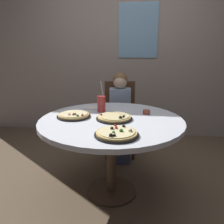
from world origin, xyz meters
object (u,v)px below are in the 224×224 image
(diner_child, at_px, (120,121))
(soda_cup, at_px, (101,104))
(chair_wooden, at_px, (120,114))
(pizza_veggie, at_px, (114,117))
(sauce_bowl, at_px, (146,112))
(pizza_pepperoni, at_px, (74,115))
(plate_small, at_px, (91,108))
(dining_table, at_px, (111,128))
(pizza_cheese, at_px, (117,133))

(diner_child, relative_size, soda_cup, 3.53)
(chair_wooden, xyz_separation_m, diner_child, (0.02, -0.18, -0.05))
(diner_child, xyz_separation_m, pizza_veggie, (0.02, -0.76, 0.28))
(sauce_bowl, bearing_deg, pizza_pepperoni, -164.62)
(diner_child, height_order, plate_small, diner_child)
(chair_wooden, distance_m, plate_small, 0.68)
(dining_table, bearing_deg, diner_child, 89.33)
(soda_cup, height_order, sauce_bowl, soda_cup)
(pizza_pepperoni, bearing_deg, soda_cup, 43.55)
(chair_wooden, xyz_separation_m, pizza_pepperoni, (-0.34, -0.92, 0.24))
(soda_cup, relative_size, sauce_bowl, 4.38)
(pizza_veggie, bearing_deg, sauce_bowl, 35.53)
(pizza_cheese, distance_m, soda_cup, 0.67)
(pizza_cheese, xyz_separation_m, soda_cup, (-0.22, 0.63, 0.06))
(diner_child, height_order, pizza_veggie, diner_child)
(diner_child, relative_size, sauce_bowl, 15.46)
(pizza_veggie, bearing_deg, plate_small, 129.07)
(plate_small, bearing_deg, pizza_pepperoni, -104.83)
(diner_child, distance_m, soda_cup, 0.65)
(dining_table, relative_size, plate_small, 7.17)
(chair_wooden, height_order, soda_cup, soda_cup)
(dining_table, relative_size, diner_child, 1.19)
(soda_cup, bearing_deg, sauce_bowl, -3.67)
(pizza_veggie, bearing_deg, soda_cup, 123.85)
(plate_small, bearing_deg, chair_wooden, 66.81)
(pizza_pepperoni, relative_size, plate_small, 1.72)
(dining_table, xyz_separation_m, pizza_veggie, (0.03, -0.01, 0.11))
(pizza_cheese, xyz_separation_m, plate_small, (-0.35, 0.75, -0.01))
(chair_wooden, bearing_deg, diner_child, -83.88)
(pizza_pepperoni, relative_size, sauce_bowl, 4.42)
(chair_wooden, bearing_deg, dining_table, -89.35)
(pizza_veggie, bearing_deg, dining_table, 165.23)
(pizza_pepperoni, xyz_separation_m, soda_cup, (0.22, 0.21, 0.06))
(chair_wooden, distance_m, pizza_pepperoni, 1.01)
(pizza_veggie, xyz_separation_m, pizza_cheese, (0.06, -0.39, 0.00))
(pizza_pepperoni, bearing_deg, dining_table, -2.33)
(diner_child, distance_m, plate_small, 0.56)
(chair_wooden, relative_size, pizza_pepperoni, 3.07)
(pizza_veggie, distance_m, pizza_cheese, 0.40)
(dining_table, relative_size, chair_wooden, 1.36)
(dining_table, distance_m, pizza_veggie, 0.11)
(pizza_pepperoni, bearing_deg, pizza_veggie, -3.28)
(diner_child, xyz_separation_m, soda_cup, (-0.14, -0.53, 0.35))
(pizza_cheese, height_order, sauce_bowl, pizza_cheese)
(dining_table, height_order, soda_cup, soda_cup)
(chair_wooden, xyz_separation_m, sauce_bowl, (0.33, -0.74, 0.24))
(pizza_veggie, xyz_separation_m, pizza_pepperoni, (-0.38, 0.02, 0.00))
(diner_child, relative_size, plate_small, 6.01)
(pizza_veggie, height_order, pizza_pepperoni, pizza_veggie)
(pizza_cheese, height_order, plate_small, pizza_cheese)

